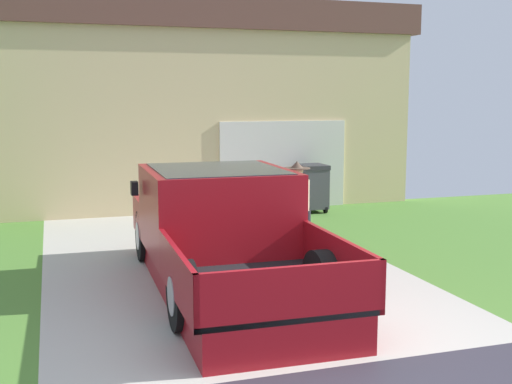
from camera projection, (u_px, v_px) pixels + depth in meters
The scene contains 5 objects.
pickup_truck at pixel (220, 232), 9.03m from camera, with size 2.13×5.24×1.60m.
person_with_hat at pixel (297, 208), 9.87m from camera, with size 0.50×0.40×1.63m.
handbag at pixel (319, 263), 9.73m from camera, with size 0.36×0.20×0.40m.
house_with_garage at pixel (180, 104), 17.34m from camera, with size 10.63×6.54×4.81m.
wheeled_trash_bin at pixel (312, 186), 14.67m from camera, with size 0.60×0.72×1.08m.
Camera 1 is at (-2.40, -5.41, 2.58)m, focal length 45.21 mm.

